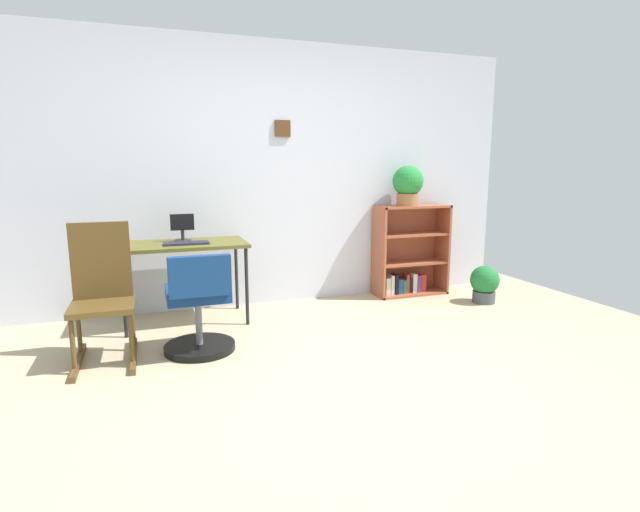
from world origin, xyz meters
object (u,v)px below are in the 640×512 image
(office_chair, at_px, (199,310))
(monitor, at_px, (182,228))
(keyboard, at_px, (186,243))
(potted_plant_floor, at_px, (485,283))
(potted_plant_on_shelf, at_px, (408,184))
(bookshelf_low, at_px, (408,254))
(rocking_chair, at_px, (102,292))
(desk, at_px, (184,249))

(office_chair, bearing_deg, monitor, 91.94)
(keyboard, bearing_deg, potted_plant_floor, -5.25)
(keyboard, bearing_deg, potted_plant_on_shelf, 6.71)
(monitor, bearing_deg, keyboard, -85.77)
(keyboard, distance_m, bookshelf_low, 2.35)
(monitor, relative_size, office_chair, 0.31)
(potted_plant_on_shelf, xyz_separation_m, potted_plant_floor, (0.61, -0.53, -0.98))
(rocking_chair, bearing_deg, potted_plant_on_shelf, 16.17)
(rocking_chair, xyz_separation_m, potted_plant_floor, (3.49, 0.31, -0.28))
(desk, relative_size, bookshelf_low, 1.12)
(rocking_chair, bearing_deg, bookshelf_low, 16.90)
(monitor, relative_size, bookshelf_low, 0.25)
(desk, height_order, keyboard, keyboard)
(potted_plant_on_shelf, bearing_deg, desk, -175.63)
(keyboard, relative_size, office_chair, 0.49)
(desk, distance_m, potted_plant_on_shelf, 2.34)
(desk, bearing_deg, keyboard, -77.30)
(rocking_chair, distance_m, potted_plant_on_shelf, 3.08)
(office_chair, distance_m, bookshelf_low, 2.52)
(rocking_chair, height_order, potted_plant_on_shelf, potted_plant_on_shelf)
(rocking_chair, height_order, potted_plant_floor, rocking_chair)
(monitor, height_order, bookshelf_low, bookshelf_low)
(desk, distance_m, office_chair, 0.86)
(office_chair, relative_size, rocking_chair, 0.79)
(monitor, bearing_deg, potted_plant_floor, -9.05)
(desk, distance_m, bookshelf_low, 2.35)
(rocking_chair, bearing_deg, office_chair, -11.81)
(keyboard, xyz_separation_m, rocking_chair, (-0.63, -0.57, -0.23))
(office_chair, distance_m, potted_plant_on_shelf, 2.58)
(keyboard, distance_m, office_chair, 0.80)
(bookshelf_low, height_order, potted_plant_on_shelf, potted_plant_on_shelf)
(office_chair, height_order, rocking_chair, rocking_chair)
(keyboard, bearing_deg, bookshelf_low, 7.96)
(monitor, bearing_deg, rocking_chair, -128.75)
(potted_plant_floor, bearing_deg, potted_plant_on_shelf, 139.20)
(office_chair, bearing_deg, keyboard, 91.30)
(rocking_chair, bearing_deg, keyboard, 42.21)
(monitor, distance_m, potted_plant_on_shelf, 2.29)
(potted_plant_on_shelf, distance_m, potted_plant_floor, 1.27)
(keyboard, relative_size, bookshelf_low, 0.39)
(office_chair, relative_size, potted_plant_on_shelf, 1.86)
(desk, xyz_separation_m, monitor, (0.01, 0.10, 0.17))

